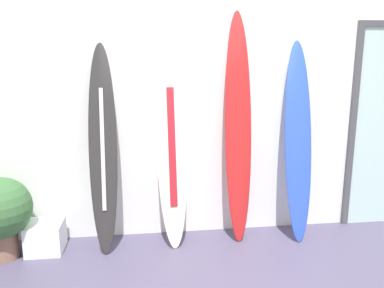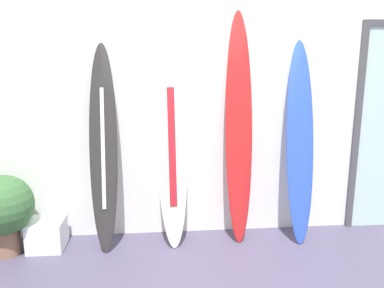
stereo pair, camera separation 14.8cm
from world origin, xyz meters
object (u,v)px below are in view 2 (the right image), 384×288
at_px(surfboard_crimson, 239,131).
at_px(surfboard_cobalt, 300,143).
at_px(surfboard_charcoal, 104,150).
at_px(surfboard_ivory, 172,147).
at_px(display_block_left, 47,234).
at_px(potted_plant, 3,208).

xyz_separation_m(surfboard_crimson, surfboard_cobalt, (0.60, -0.03, -0.12)).
xyz_separation_m(surfboard_charcoal, surfboard_cobalt, (1.90, 0.01, 0.03)).
distance_m(surfboard_ivory, surfboard_cobalt, 1.26).
relative_size(surfboard_charcoal, display_block_left, 5.87).
height_order(surfboard_ivory, surfboard_cobalt, surfboard_cobalt).
relative_size(surfboard_crimson, potted_plant, 2.94).
bearing_deg(surfboard_crimson, surfboard_charcoal, -177.93).
bearing_deg(surfboard_charcoal, surfboard_crimson, 2.07).
height_order(surfboard_cobalt, potted_plant, surfboard_cobalt).
height_order(surfboard_charcoal, display_block_left, surfboard_charcoal).
distance_m(display_block_left, potted_plant, 0.48).
bearing_deg(surfboard_ivory, surfboard_cobalt, -0.61).
height_order(surfboard_cobalt, display_block_left, surfboard_cobalt).
bearing_deg(surfboard_cobalt, display_block_left, -179.35).
bearing_deg(potted_plant, surfboard_cobalt, 2.37).
height_order(surfboard_ivory, display_block_left, surfboard_ivory).
height_order(surfboard_crimson, potted_plant, surfboard_crimson).
relative_size(surfboard_charcoal, potted_plant, 2.55).
xyz_separation_m(surfboard_cobalt, potted_plant, (-2.82, -0.12, -0.53)).
bearing_deg(surfboard_cobalt, surfboard_crimson, 176.73).
xyz_separation_m(surfboard_ivory, surfboard_crimson, (0.65, 0.02, 0.14)).
height_order(surfboard_ivory, potted_plant, surfboard_ivory).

